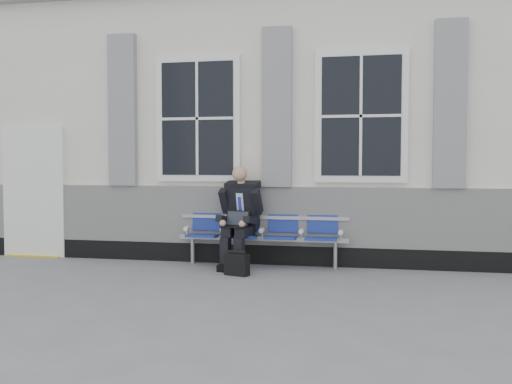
# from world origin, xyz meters

# --- Properties ---
(ground) EXTENTS (70.00, 70.00, 0.00)m
(ground) POSITION_xyz_m (0.00, 0.00, 0.00)
(ground) COLOR slate
(ground) RESTS_ON ground
(station_building) EXTENTS (14.40, 4.40, 4.49)m
(station_building) POSITION_xyz_m (-0.02, 3.47, 2.22)
(station_building) COLOR silver
(station_building) RESTS_ON ground
(bench) EXTENTS (2.60, 0.47, 0.91)m
(bench) POSITION_xyz_m (-1.10, 1.32, 0.55)
(bench) COLOR #9EA0A3
(bench) RESTS_ON ground
(businessman) EXTENTS (0.66, 0.88, 1.52)m
(businessman) POSITION_xyz_m (-1.42, 1.18, 0.81)
(businessman) COLOR black
(businessman) RESTS_ON ground
(briefcase) EXTENTS (0.37, 0.24, 0.35)m
(briefcase) POSITION_xyz_m (-1.31, 0.53, 0.16)
(briefcase) COLOR black
(briefcase) RESTS_ON ground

